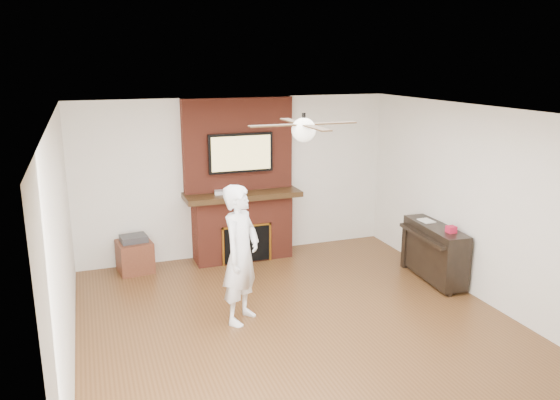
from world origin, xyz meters
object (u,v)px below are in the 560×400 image
object	(u,v)px
fireplace	(241,196)
side_table	(135,255)
piano	(434,251)
person	(241,255)

from	to	relation	value
fireplace	side_table	world-z (taller)	fireplace
fireplace	piano	size ratio (longest dim) A/B	2.00
person	piano	xyz separation A→B (m)	(2.90, 0.29, -0.41)
person	side_table	distance (m)	2.38
fireplace	person	size ratio (longest dim) A/B	1.50
side_table	person	bearing A→B (deg)	-70.29
fireplace	side_table	bearing A→B (deg)	-177.68
side_table	piano	bearing A→B (deg)	-31.53
person	side_table	xyz separation A→B (m)	(-1.06, 2.05, -0.58)
fireplace	person	world-z (taller)	fireplace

